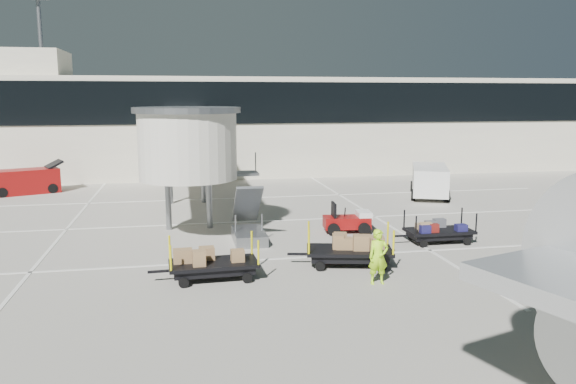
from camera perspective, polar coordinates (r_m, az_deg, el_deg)
name	(u,v)px	position (r m, az deg, el deg)	size (l,w,h in m)	color
ground	(303,273)	(21.11, 1.51, -8.25)	(140.00, 140.00, 0.00)	#B3ADA0
lane_markings	(253,220)	(29.88, -3.59, -2.86)	(40.00, 30.00, 0.02)	silver
terminal	(226,124)	(49.76, -6.34, 6.89)	(64.00, 12.11, 15.20)	beige
jet_bridge	(187,137)	(31.95, -10.27, 5.57)	(5.70, 20.40, 6.03)	silver
baggage_tug	(348,221)	(27.26, 6.12, -3.00)	(2.34, 1.62, 1.47)	maroon
suitcase_cart	(439,232)	(26.10, 15.05, -3.94)	(3.63, 1.48, 1.42)	black
box_cart_near	(344,249)	(21.99, 5.73, -5.82)	(4.15, 2.33, 1.59)	black
box_cart_far	(212,264)	(20.45, -7.69, -7.31)	(3.92, 1.70, 1.52)	black
ground_worker	(378,257)	(19.94, 9.17, -6.51)	(0.71, 0.47, 1.96)	#ADF519
minivan	(429,178)	(37.97, 14.18, 1.38)	(3.97, 5.67, 1.99)	white
belt_loader	(26,181)	(41.77, -25.07, 0.98)	(4.79, 3.25, 2.17)	maroon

